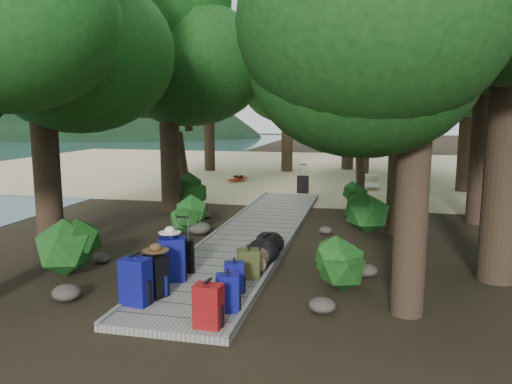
% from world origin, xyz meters
% --- Properties ---
extents(ground, '(120.00, 120.00, 0.00)m').
position_xyz_m(ground, '(0.00, 0.00, 0.00)').
color(ground, black).
rests_on(ground, ground).
extents(sand_beach, '(40.00, 22.00, 0.02)m').
position_xyz_m(sand_beach, '(0.00, 16.00, 0.01)').
color(sand_beach, '#C9B988').
rests_on(sand_beach, ground).
extents(distant_hill, '(32.00, 16.00, 12.00)m').
position_xyz_m(distant_hill, '(-40.00, 48.00, 0.00)').
color(distant_hill, black).
rests_on(distant_hill, ground).
extents(boardwalk, '(2.00, 12.00, 0.12)m').
position_xyz_m(boardwalk, '(0.00, 1.00, 0.06)').
color(boardwalk, gray).
rests_on(boardwalk, ground).
extents(backpack_left_a, '(0.48, 0.37, 0.83)m').
position_xyz_m(backpack_left_a, '(-0.75, -4.17, 0.53)').
color(backpack_left_a, navy).
rests_on(backpack_left_a, boardwalk).
extents(backpack_left_b, '(0.49, 0.43, 0.76)m').
position_xyz_m(backpack_left_b, '(-0.62, -3.76, 0.50)').
color(backpack_left_b, black).
rests_on(backpack_left_b, boardwalk).
extents(backpack_left_c, '(0.55, 0.46, 0.87)m').
position_xyz_m(backpack_left_c, '(-0.63, -2.98, 0.55)').
color(backpack_left_c, navy).
rests_on(backpack_left_c, boardwalk).
extents(backpack_right_a, '(0.40, 0.30, 0.69)m').
position_xyz_m(backpack_right_a, '(0.63, -4.72, 0.46)').
color(backpack_right_a, maroon).
rests_on(backpack_right_a, boardwalk).
extents(backpack_right_b, '(0.40, 0.32, 0.64)m').
position_xyz_m(backpack_right_b, '(0.73, -4.11, 0.44)').
color(backpack_right_b, navy).
rests_on(backpack_right_b, boardwalk).
extents(backpack_right_c, '(0.38, 0.31, 0.57)m').
position_xyz_m(backpack_right_c, '(0.62, -3.31, 0.41)').
color(backpack_right_c, navy).
rests_on(backpack_right_c, boardwalk).
extents(backpack_right_d, '(0.46, 0.39, 0.59)m').
position_xyz_m(backpack_right_d, '(0.67, -2.55, 0.42)').
color(backpack_right_d, '#3E441E').
rests_on(backpack_right_d, boardwalk).
extents(duffel_right_khaki, '(0.38, 0.56, 0.37)m').
position_xyz_m(duffel_right_khaki, '(0.75, -2.02, 0.30)').
color(duffel_right_khaki, brown).
rests_on(duffel_right_khaki, boardwalk).
extents(duffel_right_black, '(0.64, 0.84, 0.47)m').
position_xyz_m(duffel_right_black, '(0.75, -1.26, 0.36)').
color(duffel_right_black, black).
rests_on(duffel_right_black, boardwalk).
extents(suitcase_on_boardwalk, '(0.45, 0.33, 0.62)m').
position_xyz_m(suitcase_on_boardwalk, '(-0.59, -2.49, 0.43)').
color(suitcase_on_boardwalk, black).
rests_on(suitcase_on_boardwalk, boardwalk).
extents(lone_suitcase_on_sand, '(0.43, 0.26, 0.67)m').
position_xyz_m(lone_suitcase_on_sand, '(0.30, 7.86, 0.35)').
color(lone_suitcase_on_sand, black).
rests_on(lone_suitcase_on_sand, sand_beach).
extents(hat_brown, '(0.43, 0.43, 0.13)m').
position_xyz_m(hat_brown, '(-0.59, -3.72, 0.94)').
color(hat_brown, '#51351E').
rests_on(hat_brown, backpack_left_b).
extents(hat_white, '(0.40, 0.40, 0.13)m').
position_xyz_m(hat_white, '(-0.67, -2.95, 1.05)').
color(hat_white, silver).
rests_on(hat_white, backpack_left_c).
extents(kayak, '(1.76, 3.38, 0.33)m').
position_xyz_m(kayak, '(-2.97, 10.50, 0.19)').
color(kayak, '#B1280F').
rests_on(kayak, sand_beach).
extents(sun_lounger, '(0.60, 1.73, 0.55)m').
position_xyz_m(sun_lounger, '(2.90, 9.45, 0.30)').
color(sun_lounger, silver).
rests_on(sun_lounger, sand_beach).
extents(tree_right_a, '(4.28, 4.28, 7.13)m').
position_xyz_m(tree_right_a, '(3.40, -3.31, 3.57)').
color(tree_right_a, black).
rests_on(tree_right_a, ground).
extents(tree_right_c, '(4.61, 4.61, 7.98)m').
position_xyz_m(tree_right_c, '(3.50, 2.02, 3.99)').
color(tree_right_c, black).
rests_on(tree_right_c, ground).
extents(tree_right_d, '(5.72, 5.72, 10.48)m').
position_xyz_m(tree_right_d, '(5.85, 3.82, 5.24)').
color(tree_right_d, black).
rests_on(tree_right_d, ground).
extents(tree_right_e, '(5.29, 5.29, 9.53)m').
position_xyz_m(tree_right_e, '(3.85, 6.99, 4.76)').
color(tree_right_e, black).
rests_on(tree_right_e, ground).
extents(tree_right_f, '(5.46, 5.46, 9.75)m').
position_xyz_m(tree_right_f, '(6.47, 9.79, 4.88)').
color(tree_right_f, black).
rests_on(tree_right_f, ground).
extents(tree_left_b, '(4.76, 4.76, 8.57)m').
position_xyz_m(tree_left_b, '(-4.44, -1.05, 4.28)').
color(tree_left_b, black).
rests_on(tree_left_b, ground).
extents(tree_left_c, '(5.03, 5.03, 8.75)m').
position_xyz_m(tree_left_c, '(-3.34, 3.57, 4.37)').
color(tree_left_c, black).
rests_on(tree_left_c, ground).
extents(tree_back_a, '(4.91, 4.91, 8.50)m').
position_xyz_m(tree_back_a, '(-1.46, 14.81, 4.25)').
color(tree_back_a, black).
rests_on(tree_back_a, ground).
extents(tree_back_b, '(5.11, 5.11, 9.12)m').
position_xyz_m(tree_back_b, '(1.60, 16.50, 4.56)').
color(tree_back_b, black).
rests_on(tree_back_b, ground).
extents(tree_back_c, '(4.56, 4.56, 8.21)m').
position_xyz_m(tree_back_c, '(5.08, 14.81, 4.11)').
color(tree_back_c, black).
rests_on(tree_back_c, ground).
extents(tree_back_d, '(4.85, 4.85, 8.08)m').
position_xyz_m(tree_back_d, '(-5.53, 14.25, 4.04)').
color(tree_back_d, black).
rests_on(tree_back_d, ground).
extents(palm_right_a, '(3.98, 3.98, 6.78)m').
position_xyz_m(palm_right_a, '(2.65, 6.36, 3.39)').
color(palm_right_a, '#133D11').
rests_on(palm_right_a, ground).
extents(palm_right_b, '(4.64, 4.64, 8.96)m').
position_xyz_m(palm_right_b, '(4.60, 11.11, 4.48)').
color(palm_right_b, '#133D11').
rests_on(palm_right_b, ground).
extents(palm_right_c, '(4.33, 4.33, 6.89)m').
position_xyz_m(palm_right_c, '(2.84, 12.14, 3.44)').
color(palm_right_c, '#133D11').
rests_on(palm_right_c, ground).
extents(palm_left_a, '(4.56, 4.56, 7.25)m').
position_xyz_m(palm_left_a, '(-4.09, 6.24, 3.63)').
color(palm_left_a, '#133D11').
rests_on(palm_left_a, ground).
extents(rock_left_a, '(0.49, 0.44, 0.27)m').
position_xyz_m(rock_left_a, '(-2.10, -4.00, 0.13)').
color(rock_left_a, '#4C473F').
rests_on(rock_left_a, ground).
extents(rock_left_b, '(0.38, 0.34, 0.21)m').
position_xyz_m(rock_left_b, '(-2.64, -1.98, 0.11)').
color(rock_left_b, '#4C473F').
rests_on(rock_left_b, ground).
extents(rock_left_c, '(0.59, 0.53, 0.33)m').
position_xyz_m(rock_left_c, '(-1.44, 0.81, 0.16)').
color(rock_left_c, '#4C473F').
rests_on(rock_left_c, ground).
extents(rock_left_d, '(0.33, 0.30, 0.18)m').
position_xyz_m(rock_left_d, '(-1.91, 2.70, 0.09)').
color(rock_left_d, '#4C473F').
rests_on(rock_left_d, ground).
extents(rock_right_a, '(0.43, 0.39, 0.24)m').
position_xyz_m(rock_right_a, '(2.11, -3.56, 0.12)').
color(rock_right_a, '#4C473F').
rests_on(rock_right_a, ground).
extents(rock_right_b, '(0.44, 0.39, 0.24)m').
position_xyz_m(rock_right_b, '(2.77, -1.63, 0.12)').
color(rock_right_b, '#4C473F').
rests_on(rock_right_b, ground).
extents(rock_right_c, '(0.35, 0.31, 0.19)m').
position_xyz_m(rock_right_c, '(1.73, 1.59, 0.10)').
color(rock_right_c, '#4C473F').
rests_on(rock_right_c, ground).
extents(rock_right_d, '(0.53, 0.48, 0.29)m').
position_xyz_m(rock_right_d, '(2.46, 3.70, 0.15)').
color(rock_right_d, '#4C473F').
rests_on(rock_right_d, ground).
extents(shrub_left_a, '(1.25, 1.25, 1.12)m').
position_xyz_m(shrub_left_a, '(-2.78, -2.84, 0.56)').
color(shrub_left_a, '#144515').
rests_on(shrub_left_a, ground).
extents(shrub_left_b, '(0.91, 0.91, 0.82)m').
position_xyz_m(shrub_left_b, '(-1.85, 0.91, 0.41)').
color(shrub_left_b, '#144515').
rests_on(shrub_left_b, ground).
extents(shrub_left_c, '(1.30, 1.30, 1.17)m').
position_xyz_m(shrub_left_c, '(-3.14, 4.29, 0.59)').
color(shrub_left_c, '#144515').
rests_on(shrub_left_c, ground).
extents(shrub_right_a, '(1.08, 1.08, 0.97)m').
position_xyz_m(shrub_right_a, '(2.25, -2.48, 0.48)').
color(shrub_right_a, '#144515').
rests_on(shrub_right_a, ground).
extents(shrub_right_b, '(1.29, 1.29, 1.16)m').
position_xyz_m(shrub_right_b, '(2.61, 1.58, 0.58)').
color(shrub_right_b, '#144515').
rests_on(shrub_right_b, ground).
extents(shrub_right_c, '(0.80, 0.80, 0.72)m').
position_xyz_m(shrub_right_c, '(2.28, 5.42, 0.36)').
color(shrub_right_c, '#144515').
rests_on(shrub_right_c, ground).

